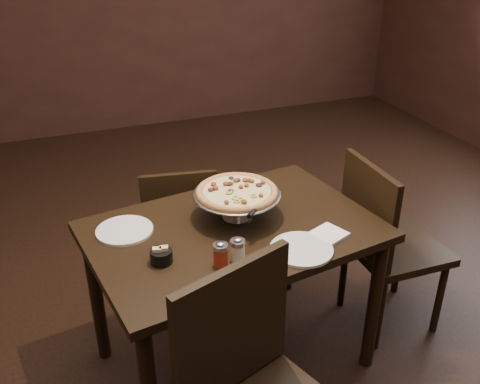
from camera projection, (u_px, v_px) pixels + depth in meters
name	position (u px, v px, depth m)	size (l,w,h in m)	color
room	(271.00, 81.00, 1.97)	(6.04, 7.04, 2.84)	black
dining_table	(233.00, 247.00, 2.33)	(1.32, 0.98, 0.76)	black
pizza_stand	(237.00, 192.00, 2.30)	(0.38, 0.38, 0.16)	#B3B3BA
parmesan_shaker	(238.00, 250.00, 2.05)	(0.06, 0.06, 0.10)	beige
pepper_flake_shaker	(221.00, 254.00, 2.02)	(0.06, 0.06, 0.10)	maroon
packet_caddy	(161.00, 256.00, 2.05)	(0.09, 0.09, 0.07)	black
napkin_stack	(329.00, 234.00, 2.23)	(0.13, 0.13, 0.01)	white
plate_left	(125.00, 230.00, 2.26)	(0.24, 0.24, 0.01)	silver
plate_near	(301.00, 249.00, 2.13)	(0.25, 0.25, 0.01)	silver
serving_spatula	(255.00, 210.00, 2.17)	(0.17, 0.17, 0.02)	#B3B3BA
chair_far	(180.00, 227.00, 2.88)	(0.44, 0.44, 0.82)	black
chair_side	(385.00, 240.00, 2.65)	(0.45, 0.45, 0.93)	black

